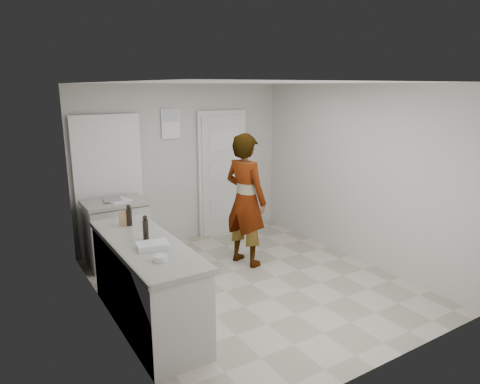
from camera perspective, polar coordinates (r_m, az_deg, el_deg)
ground at (r=5.61m, az=1.56°, el=-12.12°), size 4.00×4.00×0.00m
room_shell at (r=6.83m, az=-8.69°, el=1.62°), size 4.00×4.00×4.00m
main_counter at (r=4.68m, az=-12.30°, el=-12.20°), size 0.64×1.96×0.93m
side_counter at (r=6.29m, az=-16.07°, el=-5.52°), size 0.84×0.61×0.93m
person at (r=5.92m, az=0.74°, el=-1.08°), size 0.62×0.78×1.86m
cake_mix_box at (r=5.02m, az=-15.22°, el=-3.39°), size 0.11×0.06×0.17m
spice_jar at (r=4.85m, az=-12.50°, el=-4.42°), size 0.05×0.05×0.08m
oil_cruet_a at (r=5.00m, az=-14.57°, el=-3.05°), size 0.06×0.06×0.25m
oil_cruet_b at (r=4.50m, az=-12.48°, el=-4.70°), size 0.06×0.06×0.26m
baking_dish at (r=4.29m, az=-11.57°, el=-7.02°), size 0.33×0.26×0.05m
egg_bowl at (r=3.98m, az=-10.52°, el=-8.66°), size 0.13×0.13×0.05m
papers at (r=6.15m, az=-16.00°, el=-1.04°), size 0.34×0.40×0.01m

